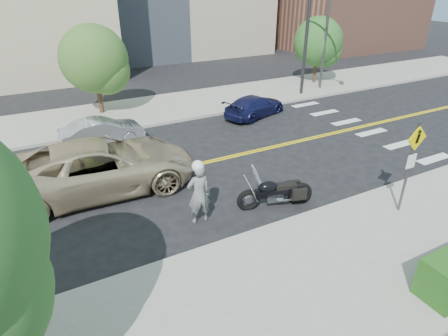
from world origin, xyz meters
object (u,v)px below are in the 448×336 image
at_px(motorcyclist, 199,192).
at_px(parked_car_silver, 102,132).
at_px(suv, 101,166).
at_px(parked_car_blue, 255,106).
at_px(motorcycle, 276,186).
at_px(pedestrian_sign, 411,159).

bearing_deg(motorcyclist, parked_car_silver, -76.19).
height_order(suv, parked_car_blue, suv).
bearing_deg(motorcycle, parked_car_blue, 77.55).
bearing_deg(suv, motorcyclist, -144.72).
relative_size(pedestrian_sign, motorcycle, 1.20).
xyz_separation_m(pedestrian_sign, motorcyclist, (-5.84, 2.63, -0.91)).
relative_size(pedestrian_sign, suv, 0.45).
height_order(parked_car_silver, parked_car_blue, parked_car_silver).
xyz_separation_m(suv, parked_car_blue, (9.05, 4.26, -0.35)).
distance_m(suv, parked_car_blue, 10.01).
distance_m(motorcycle, suv, 6.12).
height_order(motorcyclist, parked_car_silver, motorcyclist).
xyz_separation_m(pedestrian_sign, suv, (-8.04, 6.06, -1.04)).
distance_m(pedestrian_sign, parked_car_blue, 10.46).
bearing_deg(motorcyclist, parked_car_blue, -127.84).
bearing_deg(motorcycle, pedestrian_sign, -19.46).
height_order(motorcyclist, motorcycle, motorcyclist).
relative_size(suv, parked_car_silver, 1.81).
bearing_deg(parked_car_silver, motorcycle, -156.73).
relative_size(suv, parked_car_blue, 1.70).
relative_size(motorcycle, parked_car_blue, 0.64).
bearing_deg(motorcycle, suv, 157.04).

